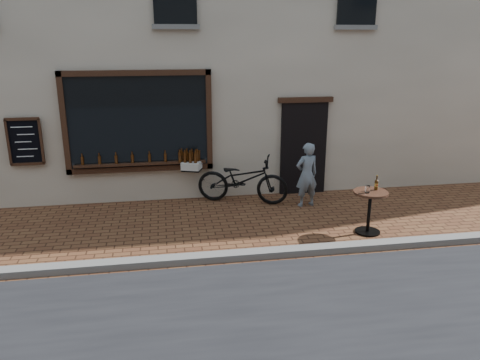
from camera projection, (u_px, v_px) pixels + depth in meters
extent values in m
plane|color=#59311C|center=(252.00, 263.00, 7.87)|extent=(90.00, 90.00, 0.00)
cube|color=slate|center=(250.00, 254.00, 8.04)|extent=(90.00, 0.25, 0.12)
cube|color=black|center=(138.00, 122.00, 10.28)|extent=(3.00, 0.06, 2.00)
cube|color=black|center=(135.00, 73.00, 9.95)|extent=(3.24, 0.10, 0.12)
cube|color=black|center=(141.00, 169.00, 10.58)|extent=(3.24, 0.10, 0.12)
cube|color=black|center=(64.00, 124.00, 10.02)|extent=(0.12, 0.10, 2.24)
cube|color=black|center=(209.00, 120.00, 10.51)|extent=(0.12, 0.10, 2.24)
cube|color=black|center=(141.00, 164.00, 10.49)|extent=(2.90, 0.16, 0.05)
cube|color=black|center=(303.00, 149.00, 11.11)|extent=(1.10, 0.10, 2.20)
cube|color=black|center=(306.00, 100.00, 10.74)|extent=(1.30, 0.10, 0.12)
cube|color=black|center=(25.00, 142.00, 10.00)|extent=(0.62, 0.04, 0.92)
cylinder|color=#3D1C07|center=(83.00, 161.00, 10.26)|extent=(0.06, 0.06, 0.19)
cylinder|color=#3D1C07|center=(99.00, 160.00, 10.31)|extent=(0.06, 0.06, 0.19)
cylinder|color=#3D1C07|center=(116.00, 159.00, 10.37)|extent=(0.06, 0.06, 0.19)
cylinder|color=#3D1C07|center=(132.00, 159.00, 10.43)|extent=(0.06, 0.06, 0.19)
cylinder|color=#3D1C07|center=(149.00, 158.00, 10.48)|extent=(0.06, 0.06, 0.19)
cylinder|color=#3D1C07|center=(165.00, 157.00, 10.54)|extent=(0.06, 0.06, 0.19)
cylinder|color=#3D1C07|center=(181.00, 157.00, 10.60)|extent=(0.06, 0.06, 0.19)
cylinder|color=#3D1C07|center=(196.00, 156.00, 10.65)|extent=(0.06, 0.06, 0.19)
imported|color=black|center=(242.00, 179.00, 10.61)|extent=(2.20, 1.40, 1.09)
cube|color=black|center=(193.00, 168.00, 10.75)|extent=(0.59, 0.69, 0.04)
cube|color=beige|center=(193.00, 164.00, 10.72)|extent=(0.60, 0.71, 0.17)
cylinder|color=#3D1C07|center=(195.00, 158.00, 10.44)|extent=(0.07, 0.07, 0.23)
cylinder|color=#3D1C07|center=(190.00, 158.00, 10.46)|extent=(0.07, 0.07, 0.23)
cylinder|color=#3D1C07|center=(185.00, 157.00, 10.48)|extent=(0.07, 0.07, 0.23)
cylinder|color=#3D1C07|center=(180.00, 157.00, 10.50)|extent=(0.07, 0.07, 0.23)
cylinder|color=#3D1C07|center=(197.00, 156.00, 10.58)|extent=(0.07, 0.07, 0.23)
cylinder|color=#3D1C07|center=(192.00, 156.00, 10.60)|extent=(0.07, 0.07, 0.23)
cylinder|color=#3D1C07|center=(187.00, 156.00, 10.62)|extent=(0.07, 0.07, 0.23)
cylinder|color=#3D1C07|center=(182.00, 156.00, 10.64)|extent=(0.07, 0.07, 0.23)
cylinder|color=#3D1C07|center=(199.00, 155.00, 10.71)|extent=(0.07, 0.07, 0.23)
cylinder|color=#3D1C07|center=(194.00, 155.00, 10.73)|extent=(0.07, 0.07, 0.23)
cylinder|color=#3D1C07|center=(189.00, 154.00, 10.76)|extent=(0.07, 0.07, 0.23)
cylinder|color=#3D1C07|center=(184.00, 154.00, 10.78)|extent=(0.07, 0.07, 0.23)
cylinder|color=#3D1C07|center=(201.00, 153.00, 10.85)|extent=(0.07, 0.07, 0.23)
cylinder|color=#3D1C07|center=(196.00, 153.00, 10.87)|extent=(0.07, 0.07, 0.23)
cylinder|color=black|center=(367.00, 232.00, 9.10)|extent=(0.48, 0.48, 0.03)
cylinder|color=black|center=(369.00, 212.00, 8.98)|extent=(0.07, 0.07, 0.77)
cylinder|color=black|center=(371.00, 192.00, 8.86)|extent=(0.66, 0.66, 0.04)
cylinder|color=gold|center=(376.00, 185.00, 8.91)|extent=(0.07, 0.07, 0.07)
cylinder|color=white|center=(367.00, 189.00, 8.75)|extent=(0.09, 0.09, 0.14)
imported|color=slate|center=(307.00, 175.00, 10.34)|extent=(0.58, 0.44, 1.45)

